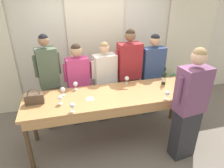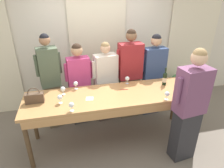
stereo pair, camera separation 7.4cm
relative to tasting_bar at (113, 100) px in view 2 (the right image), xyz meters
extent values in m
plane|color=#70665B|center=(0.00, 0.03, -0.86)|extent=(18.00, 18.00, 0.00)
cube|color=silver|center=(0.00, 1.54, 0.54)|extent=(12.00, 0.06, 2.80)
cube|color=#EFE5C6|center=(0.00, 1.48, 0.48)|extent=(1.21, 0.03, 2.69)
cube|color=#EFE5C6|center=(2.30, 1.48, 0.48)|extent=(1.21, 0.03, 2.69)
cube|color=#B27F4C|center=(0.00, 0.03, 0.07)|extent=(2.88, 0.83, 0.05)
cube|color=#B27F4C|center=(0.00, -0.37, -0.02)|extent=(2.77, 0.03, 0.12)
cylinder|color=#4C3823|center=(-1.37, -0.31, -0.41)|extent=(0.07, 0.07, 0.90)
cylinder|color=#4C3823|center=(1.37, -0.31, -0.41)|extent=(0.07, 0.07, 0.90)
cylinder|color=#4C3823|center=(-1.37, 0.37, -0.41)|extent=(0.07, 0.07, 0.90)
cylinder|color=#4C3823|center=(1.37, 0.37, -0.41)|extent=(0.07, 0.07, 0.90)
cylinder|color=black|center=(0.99, 0.18, 0.19)|extent=(0.07, 0.07, 0.21)
cone|color=black|center=(0.99, 0.18, 0.32)|extent=(0.07, 0.07, 0.04)
cylinder|color=black|center=(0.99, 0.18, 0.38)|extent=(0.03, 0.03, 0.07)
cylinder|color=beige|center=(0.99, 0.18, 0.18)|extent=(0.08, 0.08, 0.08)
cube|color=brown|center=(-1.22, 0.05, 0.17)|extent=(0.27, 0.10, 0.15)
torus|color=brown|center=(-1.22, 0.05, 0.25)|extent=(0.18, 0.01, 0.18)
cylinder|color=white|center=(-0.80, 0.21, 0.09)|extent=(0.06, 0.06, 0.00)
cylinder|color=white|center=(-0.80, 0.21, 0.12)|extent=(0.01, 0.01, 0.06)
sphere|color=white|center=(-0.80, 0.21, 0.19)|extent=(0.08, 0.08, 0.08)
sphere|color=maroon|center=(-0.80, 0.21, 0.18)|extent=(0.05, 0.05, 0.05)
cylinder|color=white|center=(0.78, -0.32, 0.09)|extent=(0.06, 0.06, 0.00)
cylinder|color=white|center=(0.78, -0.32, 0.12)|extent=(0.01, 0.01, 0.06)
sphere|color=white|center=(0.78, -0.32, 0.19)|extent=(0.08, 0.08, 0.08)
sphere|color=maroon|center=(0.78, -0.32, 0.18)|extent=(0.05, 0.05, 0.05)
cylinder|color=white|center=(-0.69, -0.32, 0.09)|extent=(0.06, 0.06, 0.00)
cylinder|color=white|center=(-0.69, -0.32, 0.12)|extent=(0.01, 0.01, 0.06)
sphere|color=white|center=(-0.69, -0.32, 0.19)|extent=(0.08, 0.08, 0.08)
cylinder|color=white|center=(-0.85, -0.06, 0.09)|extent=(0.06, 0.06, 0.00)
cylinder|color=white|center=(-0.85, -0.06, 0.12)|extent=(0.01, 0.01, 0.06)
sphere|color=white|center=(-0.85, -0.06, 0.19)|extent=(0.08, 0.08, 0.08)
cylinder|color=white|center=(0.34, 0.37, 0.09)|extent=(0.06, 0.06, 0.00)
cylinder|color=white|center=(0.34, 0.37, 0.12)|extent=(0.01, 0.01, 0.06)
sphere|color=white|center=(0.34, 0.37, 0.19)|extent=(0.08, 0.08, 0.08)
sphere|color=maroon|center=(0.34, 0.37, 0.18)|extent=(0.05, 0.05, 0.05)
cylinder|color=white|center=(-0.58, 0.36, 0.09)|extent=(0.06, 0.06, 0.00)
cylinder|color=white|center=(-0.58, 0.36, 0.12)|extent=(0.01, 0.01, 0.06)
sphere|color=white|center=(-0.58, 0.36, 0.19)|extent=(0.08, 0.08, 0.08)
sphere|color=maroon|center=(-0.58, 0.36, 0.18)|extent=(0.05, 0.05, 0.05)
cube|color=white|center=(-0.40, -0.03, 0.09)|extent=(0.13, 0.13, 0.00)
cylinder|color=maroon|center=(0.23, 0.14, 0.09)|extent=(0.13, 0.03, 0.01)
cube|color=brown|center=(-1.02, 0.74, -0.41)|extent=(0.33, 0.27, 0.90)
cube|color=#4C5B47|center=(-1.02, 0.74, 0.39)|extent=(0.39, 0.32, 0.71)
sphere|color=#9E7051|center=(-1.02, 0.74, 0.88)|extent=(0.19, 0.19, 0.19)
sphere|color=black|center=(-1.02, 0.74, 0.91)|extent=(0.16, 0.16, 0.16)
cylinder|color=#4C5B47|center=(-0.83, 0.77, 0.44)|extent=(0.08, 0.08, 0.39)
cylinder|color=#4C5B47|center=(-1.21, 0.70, 0.44)|extent=(0.08, 0.08, 0.39)
cube|color=#28282D|center=(-0.50, 0.74, -0.47)|extent=(0.37, 0.22, 0.78)
cube|color=#C63D7A|center=(-0.50, 0.74, 0.22)|extent=(0.43, 0.26, 0.61)
sphere|color=tan|center=(-0.50, 0.74, 0.66)|extent=(0.21, 0.21, 0.21)
sphere|color=#332319|center=(-0.50, 0.74, 0.70)|extent=(0.18, 0.18, 0.18)
cylinder|color=#C63D7A|center=(-0.28, 0.76, 0.27)|extent=(0.08, 0.08, 0.34)
cylinder|color=#C63D7A|center=(-0.73, 0.71, 0.27)|extent=(0.08, 0.08, 0.34)
cube|color=#473833|center=(0.02, 0.74, -0.47)|extent=(0.40, 0.27, 0.79)
cube|color=silver|center=(0.02, 0.74, 0.24)|extent=(0.47, 0.31, 0.62)
sphere|color=#DBAD89|center=(0.02, 0.74, 0.67)|extent=(0.19, 0.19, 0.19)
sphere|color=#93754C|center=(0.02, 0.74, 0.71)|extent=(0.17, 0.17, 0.17)
cylinder|color=silver|center=(0.25, 0.78, 0.28)|extent=(0.08, 0.08, 0.34)
cylinder|color=silver|center=(-0.22, 0.69, 0.28)|extent=(0.08, 0.08, 0.34)
cube|color=brown|center=(0.51, 0.74, -0.42)|extent=(0.39, 0.24, 0.89)
cube|color=maroon|center=(0.51, 0.74, 0.38)|extent=(0.46, 0.28, 0.70)
sphere|color=brown|center=(0.51, 0.74, 0.87)|extent=(0.21, 0.21, 0.21)
sphere|color=#332319|center=(0.51, 0.74, 0.91)|extent=(0.18, 0.18, 0.18)
cylinder|color=maroon|center=(0.76, 0.75, 0.43)|extent=(0.07, 0.07, 0.39)
cylinder|color=maroon|center=(0.26, 0.72, 0.43)|extent=(0.07, 0.07, 0.39)
cube|color=#383D51|center=(1.02, 0.74, -0.45)|extent=(0.40, 0.22, 0.82)
cube|color=#334775|center=(1.02, 0.74, 0.29)|extent=(0.48, 0.26, 0.65)
sphere|color=tan|center=(1.02, 0.74, 0.75)|extent=(0.21, 0.21, 0.21)
sphere|color=black|center=(1.02, 0.74, 0.79)|extent=(0.19, 0.19, 0.19)
cylinder|color=#334775|center=(1.27, 0.76, 0.34)|extent=(0.08, 0.08, 0.36)
cylinder|color=#334775|center=(0.77, 0.72, 0.34)|extent=(0.08, 0.08, 0.36)
cube|color=#28282D|center=(1.00, -0.61, -0.42)|extent=(0.40, 0.28, 0.87)
cube|color=#704266|center=(1.00, -0.61, 0.36)|extent=(0.47, 0.33, 0.69)
sphere|color=#DBAD89|center=(1.00, -0.61, 0.85)|extent=(0.22, 0.22, 0.22)
sphere|color=#93754C|center=(1.00, -0.61, 0.89)|extent=(0.19, 0.19, 0.19)
cylinder|color=#704266|center=(0.77, -0.64, 0.41)|extent=(0.08, 0.08, 0.38)
cylinder|color=#704266|center=(1.24, -0.58, 0.41)|extent=(0.08, 0.08, 0.38)
cylinder|color=#4C4C51|center=(1.89, 1.23, -0.72)|extent=(0.24, 0.24, 0.28)
ellipsoid|color=#47844C|center=(1.89, 1.23, -0.42)|extent=(0.25, 0.25, 0.36)
camera|label=1|loc=(-0.74, -2.76, 1.68)|focal=32.00mm
camera|label=2|loc=(-0.67, -2.78, 1.68)|focal=32.00mm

